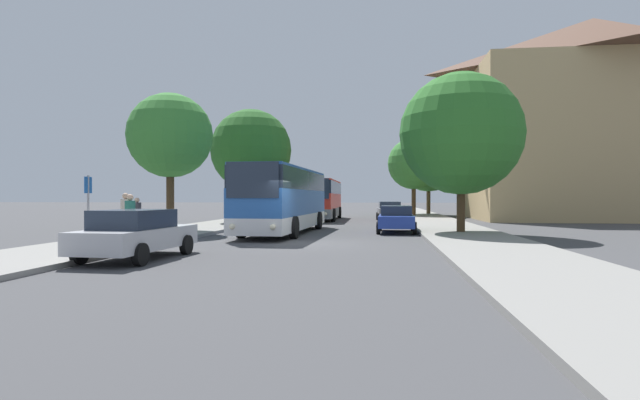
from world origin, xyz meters
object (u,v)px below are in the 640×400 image
bus_stop_sign (88,201)px  tree_right_mid (414,164)px  tree_left_near (170,136)px  tree_right_near (429,159)px  tree_left_far (251,150)px  parked_car_right_far (390,211)px  pedestrian_waiting_near (137,216)px  parked_car_right_near (396,218)px  pedestrian_waiting_far (130,219)px  bus_middle (321,199)px  pedestrian_walking_back (126,216)px  bus_front (285,199)px  parked_car_left_curb (136,233)px  tree_right_far (461,134)px

bus_stop_sign → tree_right_mid: 33.77m
tree_left_near → tree_right_near: (15.68, 27.00, 0.70)m
tree_left_far → parked_car_right_far: bearing=28.4°
pedestrian_waiting_near → parked_car_right_near: bearing=-126.3°
bus_stop_sign → tree_left_near: 8.38m
parked_car_right_far → tree_right_mid: bearing=-108.2°
pedestrian_waiting_far → tree_left_near: tree_left_near is taller
tree_left_near → tree_left_far: size_ratio=0.91×
bus_middle → pedestrian_walking_back: bus_middle is taller
tree_left_near → bus_front: bearing=2.7°
tree_left_near → tree_right_near: tree_right_near is taller
tree_left_far → bus_stop_sign: bearing=-95.5°
parked_car_right_far → pedestrian_waiting_near: pedestrian_waiting_near is taller
parked_car_left_curb → pedestrian_walking_back: bearing=124.9°
pedestrian_waiting_near → tree_left_far: size_ratio=0.21×
bus_stop_sign → pedestrian_walking_back: bus_stop_sign is taller
bus_front → tree_left_far: bearing=116.9°
pedestrian_walking_back → tree_right_near: tree_right_near is taller
pedestrian_waiting_far → tree_right_near: bearing=-148.1°
pedestrian_waiting_far → parked_car_right_near: bearing=-172.1°
parked_car_right_near → parked_car_right_far: 12.93m
bus_front → pedestrian_waiting_far: size_ratio=6.38×
bus_front → pedestrian_waiting_far: (-3.94, -8.31, -0.69)m
pedestrian_walking_back → tree_right_near: 36.82m
parked_car_left_curb → tree_right_far: 16.21m
pedestrian_waiting_near → parked_car_right_far: bearing=-93.2°
tree_left_near → tree_left_far: bearing=78.5°
bus_stop_sign → tree_right_near: 38.19m
parked_car_right_far → tree_left_far: size_ratio=0.58×
parked_car_left_curb → tree_left_far: tree_left_far is taller
parked_car_right_near → tree_left_far: size_ratio=0.56×
bus_middle → tree_left_far: tree_left_far is taller
pedestrian_waiting_far → tree_right_mid: size_ratio=0.25×
bus_middle → tree_right_mid: size_ratio=1.47×
parked_car_right_near → pedestrian_waiting_near: bearing=26.6°
bus_stop_sign → pedestrian_waiting_near: (-0.08, 3.83, -0.70)m
parked_car_left_curb → tree_right_near: 39.95m
pedestrian_waiting_near → bus_middle: bearing=-78.4°
pedestrian_walking_back → tree_right_near: size_ratio=0.21×
tree_left_near → tree_right_far: bearing=1.2°
bus_stop_sign → pedestrian_walking_back: (0.78, 1.23, -0.60)m
bus_front → pedestrian_waiting_far: 9.22m
parked_car_right_far → pedestrian_waiting_near: bearing=55.5°
pedestrian_walking_back → tree_right_mid: size_ratio=0.25×
tree_right_near → tree_right_mid: 4.42m
bus_front → parked_car_right_far: 15.23m
bus_middle → tree_right_mid: 11.45m
parked_car_left_curb → bus_stop_sign: (-3.44, 3.09, 0.93)m
bus_middle → bus_stop_sign: 23.79m
parked_car_right_far → tree_right_mid: 9.86m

